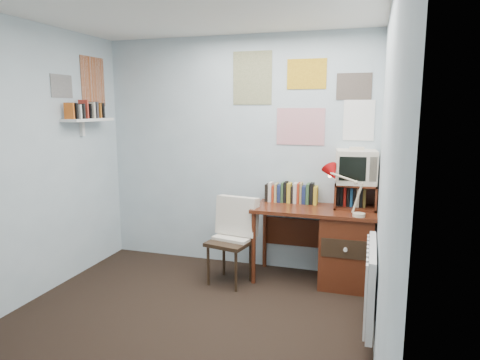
% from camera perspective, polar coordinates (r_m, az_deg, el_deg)
% --- Properties ---
extents(ground, '(3.50, 3.50, 0.00)m').
position_cam_1_polar(ground, '(3.51, -9.71, -20.38)').
color(ground, black).
rests_on(ground, ground).
extents(back_wall, '(3.00, 0.02, 2.50)m').
position_cam_1_polar(back_wall, '(4.69, -0.50, 3.59)').
color(back_wall, silver).
rests_on(back_wall, ground).
extents(right_wall, '(0.02, 3.50, 2.50)m').
position_cam_1_polar(right_wall, '(2.74, 18.70, -1.36)').
color(right_wall, silver).
rests_on(right_wall, ground).
extents(desk, '(1.20, 0.55, 0.76)m').
position_cam_1_polar(desk, '(4.39, 13.30, -8.39)').
color(desk, '#5E2815').
rests_on(desk, ground).
extents(desk_chair, '(0.50, 0.49, 0.84)m').
position_cam_1_polar(desk_chair, '(4.29, -1.41, -8.37)').
color(desk_chair, black).
rests_on(desk_chair, ground).
extents(desk_lamp, '(0.34, 0.31, 0.41)m').
position_cam_1_polar(desk_lamp, '(4.04, 15.68, -1.87)').
color(desk_lamp, '#B90C0E').
rests_on(desk_lamp, desk).
extents(tv_riser, '(0.40, 0.30, 0.25)m').
position_cam_1_polar(tv_riser, '(4.37, 15.19, -2.05)').
color(tv_riser, '#5E2815').
rests_on(tv_riser, desk).
extents(crt_tv, '(0.42, 0.39, 0.36)m').
position_cam_1_polar(crt_tv, '(4.34, 15.20, 1.94)').
color(crt_tv, beige).
rests_on(crt_tv, tv_riser).
extents(book_row, '(0.60, 0.14, 0.22)m').
position_cam_1_polar(book_row, '(4.51, 7.19, -1.63)').
color(book_row, '#5E2815').
rests_on(book_row, desk).
extents(radiator, '(0.09, 0.80, 0.60)m').
position_cam_1_polar(radiator, '(3.51, 17.05, -13.04)').
color(radiator, white).
rests_on(radiator, right_wall).
extents(wall_shelf, '(0.20, 0.62, 0.24)m').
position_cam_1_polar(wall_shelf, '(4.72, -19.60, 7.57)').
color(wall_shelf, white).
rests_on(wall_shelf, left_wall).
extents(posters_back, '(1.20, 0.01, 0.90)m').
position_cam_1_polar(posters_back, '(4.50, 8.16, 10.88)').
color(posters_back, white).
rests_on(posters_back, back_wall).
extents(posters_left, '(0.01, 0.70, 0.60)m').
position_cam_1_polar(posters_left, '(4.78, -20.79, 12.09)').
color(posters_left, white).
rests_on(posters_left, left_wall).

